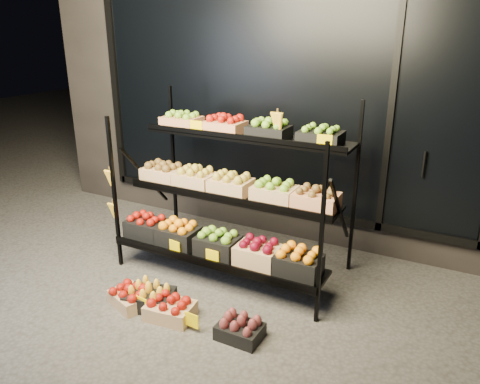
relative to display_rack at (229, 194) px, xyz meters
The scene contains 9 objects.
ground 0.99m from the display_rack, 88.68° to the right, with size 24.00×24.00×0.00m, color #514F4C.
building 2.21m from the display_rack, 89.59° to the left, with size 6.00×2.08×3.50m.
display_rack is the anchor object (origin of this frame).
tag_floor_a 1.27m from the display_rack, 105.53° to the right, with size 0.13×0.01×0.12m, color #FFD700.
tag_floor_b 1.26m from the display_rack, 77.80° to the right, with size 0.13×0.01×0.12m, color #FFD700.
floor_crate_left 1.26m from the display_rack, 115.83° to the right, with size 0.41×0.36×0.18m.
floor_crate_midleft 1.15m from the display_rack, 108.55° to the right, with size 0.46×0.39×0.20m.
floor_crate_midright 1.16m from the display_rack, 92.30° to the right, with size 0.40×0.32×0.19m.
floor_crate_right 1.28m from the display_rack, 56.72° to the right, with size 0.34×0.25×0.18m.
Camera 1 is at (1.97, -2.96, 2.28)m, focal length 35.00 mm.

